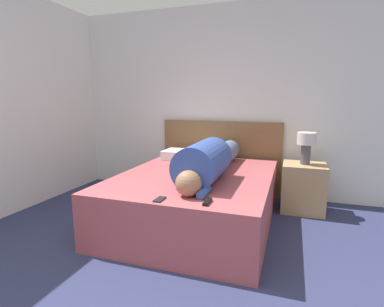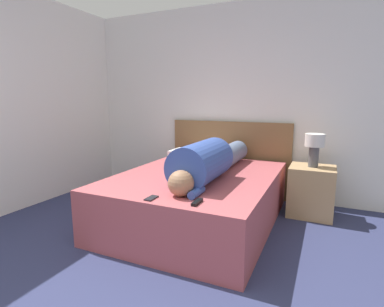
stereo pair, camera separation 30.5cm
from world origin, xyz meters
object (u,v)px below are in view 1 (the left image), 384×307
bed (196,198)px  person_lying (210,161)px  tv_remote (208,202)px  nightstand (303,188)px  table_lamp (306,143)px  cell_phone (160,199)px  pillow_near_headboard (187,155)px

bed → person_lying: person_lying is taller
person_lying → tv_remote: size_ratio=12.20×
nightstand → table_lamp: table_lamp is taller
table_lamp → person_lying: (-0.95, -0.80, -0.12)m
cell_phone → nightstand: bearing=55.0°
person_lying → tv_remote: bearing=-75.9°
table_lamp → cell_phone: table_lamp is taller
nightstand → tv_remote: nightstand is taller
pillow_near_headboard → bed: bearing=-63.2°
bed → person_lying: size_ratio=1.11×
person_lying → cell_phone: 0.86m
table_lamp → person_lying: 1.25m
person_lying → bed: bearing=153.5°
pillow_near_headboard → tv_remote: 1.74m
nightstand → cell_phone: 2.00m
bed → nightstand: nightstand is taller
nightstand → person_lying: person_lying is taller
nightstand → tv_remote: 1.77m
tv_remote → table_lamp: bearing=64.4°
nightstand → pillow_near_headboard: 1.52m
bed → cell_phone: 0.95m
bed → nightstand: 1.33m
table_lamp → person_lying: table_lamp is taller
bed → tv_remote: tv_remote is taller
table_lamp → cell_phone: (-1.14, -1.63, -0.28)m
bed → pillow_near_headboard: (-0.36, 0.72, 0.33)m
cell_phone → bed: bearing=88.9°
table_lamp → pillow_near_headboard: size_ratio=0.60×
tv_remote → cell_phone: tv_remote is taller
person_lying → cell_phone: (-0.19, -0.83, -0.17)m
table_lamp → cell_phone: bearing=-125.0°
bed → tv_remote: size_ratio=13.60×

